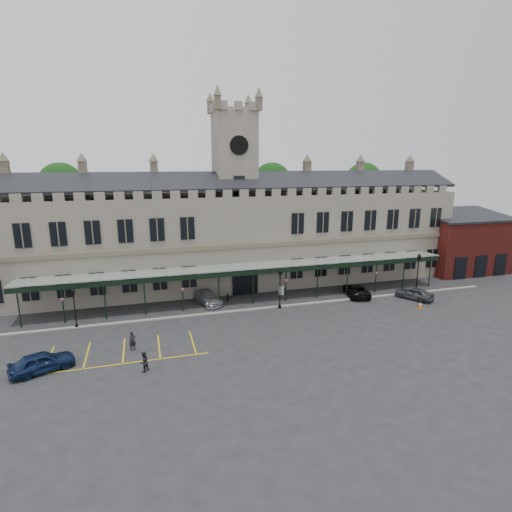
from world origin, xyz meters
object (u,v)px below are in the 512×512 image
object	(u,v)px
car_right_a	(414,293)
person_b	(144,362)
lamp_post_left	(74,305)
lamp_post_mid	(280,285)
car_left_a	(42,362)
car_taxi	(208,297)
clock_tower	(235,185)
traffic_cone	(420,305)
lamp_post_right	(418,270)
sign_board	(281,291)
car_van	(356,290)
station_building	(235,236)
person_a	(133,341)

from	to	relation	value
car_right_a	person_b	distance (m)	32.49
lamp_post_left	lamp_post_mid	size ratio (longest dim) A/B	0.89
car_left_a	car_taxi	bearing A→B (deg)	-73.95
clock_tower	car_right_a	distance (m)	25.85
clock_tower	traffic_cone	xyz separation A→B (m)	(17.70, -15.27, -12.75)
lamp_post_right	traffic_cone	bearing A→B (deg)	-122.16
sign_board	car_van	world-z (taller)	car_van
station_building	person_a	size ratio (longest dim) A/B	34.66
sign_board	person_a	world-z (taller)	person_a
station_building	sign_board	world-z (taller)	station_building
lamp_post_left	car_right_a	world-z (taller)	lamp_post_left
station_building	person_a	bearing A→B (deg)	-127.83
car_van	station_building	bearing A→B (deg)	-22.27
sign_board	person_a	xyz separation A→B (m)	(-17.43, -10.47, 0.31)
car_van	lamp_post_right	bearing A→B (deg)	-178.21
sign_board	person_b	world-z (taller)	person_b
car_left_a	clock_tower	bearing A→B (deg)	-69.05
person_b	lamp_post_right	bearing A→B (deg)	156.30
lamp_post_mid	person_a	bearing A→B (deg)	-158.37
station_building	traffic_cone	size ratio (longest dim) A/B	82.05
person_a	person_b	distance (m)	4.16
station_building	lamp_post_mid	distance (m)	11.67
traffic_cone	car_taxi	size ratio (longest dim) A/B	0.15
lamp_post_left	traffic_cone	bearing A→B (deg)	-7.49
station_building	car_taxi	world-z (taller)	station_building
sign_board	car_right_a	world-z (taller)	car_right_a
clock_tower	car_taxi	distance (m)	15.08
lamp_post_mid	sign_board	bearing A→B (deg)	68.23
car_left_a	car_right_a	size ratio (longest dim) A/B	1.08
sign_board	car_right_a	size ratio (longest dim) A/B	0.26
lamp_post_right	car_van	xyz separation A→B (m)	(-7.47, 1.51, -2.36)
traffic_cone	sign_board	distance (m)	16.01
car_van	sign_board	bearing A→B (deg)	-4.09
car_van	person_a	size ratio (longest dim) A/B	2.97
lamp_post_left	traffic_cone	distance (m)	36.72
lamp_post_mid	lamp_post_right	distance (m)	17.93
lamp_post_right	clock_tower	bearing A→B (deg)	152.05
lamp_post_mid	car_left_a	xyz separation A→B (m)	(-22.50, -8.09, -1.93)
sign_board	person_b	bearing A→B (deg)	-124.43
station_building	car_van	size ratio (longest dim) A/B	11.66
sign_board	car_left_a	size ratio (longest dim) A/B	0.24
traffic_cone	car_left_a	bearing A→B (deg)	-174.44
car_left_a	person_a	xyz separation A→B (m)	(6.76, 1.85, 0.06)
station_building	person_b	bearing A→B (deg)	-120.29
lamp_post_right	car_right_a	size ratio (longest dim) A/B	1.19
traffic_cone	person_b	size ratio (longest dim) A/B	0.44
car_van	person_a	xyz separation A→B (m)	(-26.20, -7.73, 0.15)
car_taxi	person_b	xyz separation A→B (m)	(-7.30, -14.15, 0.10)
car_van	car_right_a	distance (m)	6.74
traffic_cone	sign_board	xyz separation A→B (m)	(-13.47, 8.65, 0.20)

